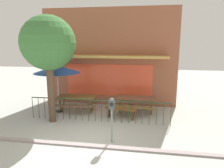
{
  "coord_description": "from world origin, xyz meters",
  "views": [
    {
      "loc": [
        1.91,
        -6.4,
        3.34
      ],
      "look_at": [
        0.53,
        2.21,
        1.58
      ],
      "focal_mm": 33.15,
      "sensor_mm": 36.0,
      "label": 1
    }
  ],
  "objects": [
    {
      "name": "street_tree",
      "position": [
        -1.95,
        1.51,
        3.28
      ],
      "size": [
        2.21,
        2.21,
        4.43
      ],
      "color": "brown",
      "rests_on": "ground"
    },
    {
      "name": "curb_edge",
      "position": [
        0.0,
        -0.37,
        0.0
      ],
      "size": [
        10.04,
        0.2,
        0.11
      ],
      "primitive_type": "cube",
      "color": "gray",
      "rests_on": "ground"
    },
    {
      "name": "picnic_table_left",
      "position": [
        -1.35,
        2.98,
        0.61
      ],
      "size": [
        1.91,
        1.51,
        0.79
      ],
      "color": "brown",
      "rests_on": "ground"
    },
    {
      "name": "patio_umbrella",
      "position": [
        -2.2,
        2.8,
        2.09
      ],
      "size": [
        2.18,
        2.18,
        2.28
      ],
      "color": "black",
      "rests_on": "ground"
    },
    {
      "name": "parking_meter_near",
      "position": [
        0.87,
        0.06,
        1.2
      ],
      "size": [
        0.18,
        0.17,
        1.55
      ],
      "color": "slate",
      "rests_on": "ground"
    },
    {
      "name": "pub_storefront",
      "position": [
        0.0,
        4.64,
        2.55
      ],
      "size": [
        7.17,
        1.34,
        5.12
      ],
      "color": "brown",
      "rests_on": "ground"
    },
    {
      "name": "patio_bench",
      "position": [
        0.9,
        2.34,
        0.35
      ],
      "size": [
        1.43,
        0.55,
        0.48
      ],
      "color": "brown",
      "rests_on": "ground"
    },
    {
      "name": "patio_fence_front",
      "position": [
        0.0,
        1.81,
        0.66
      ],
      "size": [
        6.05,
        0.04,
        0.97
      ],
      "color": "#294730",
      "rests_on": "ground"
    },
    {
      "name": "ground",
      "position": [
        0.0,
        0.0,
        0.0
      ],
      "size": [
        40.0,
        40.0,
        0.0
      ],
      "primitive_type": "plane",
      "color": "#AEB1AA"
    },
    {
      "name": "picnic_table_right",
      "position": [
        1.52,
        3.22,
        0.61
      ],
      "size": [
        1.83,
        1.41,
        0.79
      ],
      "color": "brown",
      "rests_on": "ground"
    }
  ]
}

